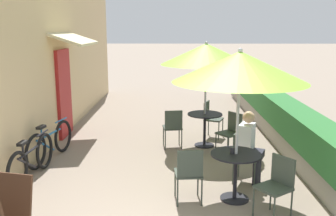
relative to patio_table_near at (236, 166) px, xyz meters
name	(u,v)px	position (x,y,z in m)	size (l,w,h in m)	color
cafe_facade_wall	(61,49)	(-3.75, 3.94, 1.55)	(0.98, 11.49, 4.20)	#D6B784
planter_hedge	(271,110)	(1.54, 3.97, 0.00)	(0.60, 10.49, 1.01)	gray
patio_table_near	(236,166)	(0.00, 0.00, 0.00)	(0.77, 0.77, 0.74)	black
patio_umbrella_near	(240,67)	(0.00, 0.00, 1.51)	(1.96, 1.96, 2.32)	#B7B7BC
cafe_chair_near_left	(277,182)	(0.48, -0.55, -0.02)	(0.56, 0.56, 0.87)	#384238
cafe_chair_near_right	(243,153)	(0.23, 0.69, -0.02)	(0.53, 0.53, 0.87)	#384238
seated_patron_near_right	(250,144)	(0.33, 0.65, 0.15)	(0.50, 0.46, 1.25)	#23232D
cafe_chair_near_back	(189,171)	(-0.71, -0.15, -0.02)	(0.44, 0.44, 0.87)	#384238
coffee_cup_near	(232,150)	(-0.05, 0.03, 0.25)	(0.07, 0.07, 0.09)	#232328
patio_table_mid	(205,123)	(-0.25, 2.68, 0.00)	(0.77, 0.77, 0.74)	black
patio_umbrella_mid	(206,54)	(-0.25, 2.68, 1.51)	(1.96, 1.96, 2.32)	#B7B7BC
cafe_chair_mid_left	(231,130)	(0.25, 2.16, -0.02)	(0.56, 0.56, 0.87)	#384238
cafe_chair_mid_right	(211,116)	(-0.05, 3.38, -0.02)	(0.52, 0.52, 0.87)	#384238
cafe_chair_mid_back	(173,125)	(-0.96, 2.50, -0.02)	(0.45, 0.45, 0.87)	#384238
bicycle_leaning	(32,160)	(-3.41, 0.74, -0.18)	(0.19, 1.73, 0.77)	black
bicycle_second	(50,143)	(-3.41, 1.71, -0.18)	(0.40, 1.72, 0.78)	black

